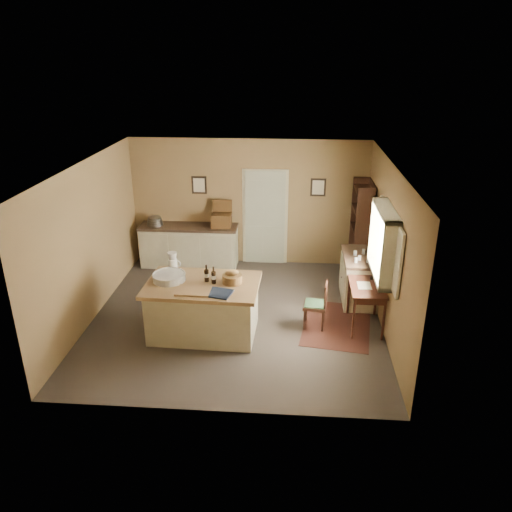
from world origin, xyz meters
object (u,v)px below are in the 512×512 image
at_px(right_cabinet, 359,278).
at_px(shelving_unit, 363,231).
at_px(writing_desk, 367,291).
at_px(desk_chair, 315,305).
at_px(work_island, 203,307).
at_px(sideboard, 190,244).

relative_size(right_cabinet, shelving_unit, 0.57).
bearing_deg(right_cabinet, shelving_unit, 81.79).
distance_m(writing_desk, desk_chair, 0.89).
height_order(work_island, sideboard, work_island).
xyz_separation_m(sideboard, writing_desk, (3.46, -2.36, 0.19)).
bearing_deg(sideboard, right_cabinet, -21.85).
xyz_separation_m(work_island, right_cabinet, (2.69, 1.38, -0.02)).
distance_m(writing_desk, shelving_unit, 2.06).
distance_m(sideboard, shelving_unit, 3.66).
bearing_deg(writing_desk, desk_chair, -175.30).
xyz_separation_m(work_island, sideboard, (-0.78, 2.77, -0.00)).
xyz_separation_m(work_island, writing_desk, (2.69, 0.41, 0.19)).
relative_size(desk_chair, right_cabinet, 0.71).
distance_m(sideboard, right_cabinet, 3.73).
xyz_separation_m(sideboard, right_cabinet, (3.46, -1.39, -0.02)).
height_order(work_island, desk_chair, work_island).
bearing_deg(work_island, right_cabinet, 29.15).
bearing_deg(shelving_unit, writing_desk, -94.29).
height_order(work_island, writing_desk, work_island).
relative_size(sideboard, right_cabinet, 1.85).
distance_m(work_island, shelving_unit, 3.78).
relative_size(writing_desk, shelving_unit, 0.46).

